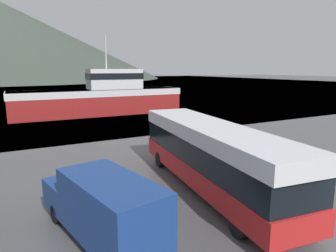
{
  "coord_description": "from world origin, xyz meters",
  "views": [
    {
      "loc": [
        -9.27,
        -4.7,
        5.73
      ],
      "look_at": [
        -0.19,
        12.32,
        2.0
      ],
      "focal_mm": 32.0,
      "sensor_mm": 36.0,
      "label": 1
    }
  ],
  "objects_px": {
    "tour_bus": "(211,153)",
    "fishing_boat": "(102,97)",
    "storage_bin": "(265,164)",
    "delivery_van": "(103,206)"
  },
  "relations": [
    {
      "from": "tour_bus",
      "to": "storage_bin",
      "type": "distance_m",
      "value": 3.8
    },
    {
      "from": "fishing_boat",
      "to": "storage_bin",
      "type": "relative_size",
      "value": 14.12
    },
    {
      "from": "delivery_van",
      "to": "storage_bin",
      "type": "bearing_deg",
      "value": 0.27
    },
    {
      "from": "tour_bus",
      "to": "fishing_boat",
      "type": "distance_m",
      "value": 26.09
    },
    {
      "from": "tour_bus",
      "to": "storage_bin",
      "type": "relative_size",
      "value": 7.98
    },
    {
      "from": "fishing_boat",
      "to": "delivery_van",
      "type": "bearing_deg",
      "value": 165.33
    },
    {
      "from": "delivery_van",
      "to": "tour_bus",
      "type": "bearing_deg",
      "value": 6.92
    },
    {
      "from": "tour_bus",
      "to": "storage_bin",
      "type": "xyz_separation_m",
      "value": [
        3.64,
        0.02,
        -1.09
      ]
    },
    {
      "from": "delivery_van",
      "to": "storage_bin",
      "type": "distance_m",
      "value": 9.58
    },
    {
      "from": "tour_bus",
      "to": "fishing_boat",
      "type": "xyz_separation_m",
      "value": [
        2.15,
        25.99,
        0.45
      ]
    }
  ]
}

